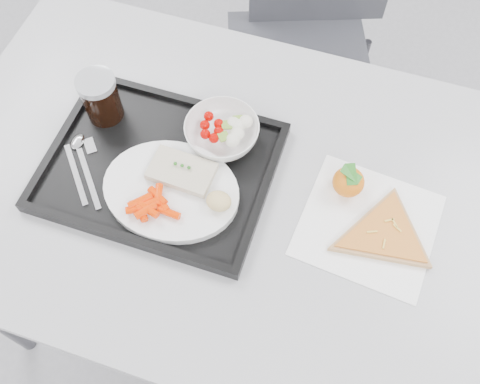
{
  "coord_description": "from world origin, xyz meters",
  "views": [
    {
      "loc": [
        0.2,
        -0.19,
        1.69
      ],
      "look_at": [
        0.04,
        0.28,
        0.77
      ],
      "focal_mm": 40.0,
      "sensor_mm": 36.0,
      "label": 1
    }
  ],
  "objects_px": {
    "chair": "(309,25)",
    "tangerine": "(348,182)",
    "table": "(224,197)",
    "pizza_slice": "(385,234)",
    "salad_bowl": "(222,132)",
    "tray": "(160,167)",
    "cola_glass": "(100,97)",
    "dinner_plate": "(171,190)"
  },
  "relations": [
    {
      "from": "tray",
      "to": "cola_glass",
      "type": "distance_m",
      "value": 0.19
    },
    {
      "from": "dinner_plate",
      "to": "tangerine",
      "type": "xyz_separation_m",
      "value": [
        0.32,
        0.12,
        0.01
      ]
    },
    {
      "from": "table",
      "to": "tray",
      "type": "xyz_separation_m",
      "value": [
        -0.13,
        -0.01,
        0.08
      ]
    },
    {
      "from": "chair",
      "to": "cola_glass",
      "type": "xyz_separation_m",
      "value": [
        -0.31,
        -0.62,
        0.28
      ]
    },
    {
      "from": "tangerine",
      "to": "cola_glass",
      "type": "bearing_deg",
      "value": 178.47
    },
    {
      "from": "chair",
      "to": "cola_glass",
      "type": "bearing_deg",
      "value": -116.37
    },
    {
      "from": "tangerine",
      "to": "pizza_slice",
      "type": "relative_size",
      "value": 0.21
    },
    {
      "from": "salad_bowl",
      "to": "cola_glass",
      "type": "xyz_separation_m",
      "value": [
        -0.26,
        -0.02,
        0.03
      ]
    },
    {
      "from": "table",
      "to": "pizza_slice",
      "type": "relative_size",
      "value": 3.77
    },
    {
      "from": "cola_glass",
      "to": "tangerine",
      "type": "height_order",
      "value": "cola_glass"
    },
    {
      "from": "salad_bowl",
      "to": "pizza_slice",
      "type": "relative_size",
      "value": 0.48
    },
    {
      "from": "cola_glass",
      "to": "table",
      "type": "bearing_deg",
      "value": -14.08
    },
    {
      "from": "table",
      "to": "chair",
      "type": "distance_m",
      "value": 0.71
    },
    {
      "from": "tray",
      "to": "salad_bowl",
      "type": "relative_size",
      "value": 2.96
    },
    {
      "from": "salad_bowl",
      "to": "pizza_slice",
      "type": "bearing_deg",
      "value": -16.16
    },
    {
      "from": "chair",
      "to": "salad_bowl",
      "type": "height_order",
      "value": "chair"
    },
    {
      "from": "tray",
      "to": "pizza_slice",
      "type": "distance_m",
      "value": 0.46
    },
    {
      "from": "chair",
      "to": "pizza_slice",
      "type": "height_order",
      "value": "chair"
    },
    {
      "from": "table",
      "to": "pizza_slice",
      "type": "bearing_deg",
      "value": -2.83
    },
    {
      "from": "pizza_slice",
      "to": "tangerine",
      "type": "bearing_deg",
      "value": 140.81
    },
    {
      "from": "table",
      "to": "cola_glass",
      "type": "bearing_deg",
      "value": 165.92
    },
    {
      "from": "tray",
      "to": "dinner_plate",
      "type": "height_order",
      "value": "dinner_plate"
    },
    {
      "from": "chair",
      "to": "salad_bowl",
      "type": "bearing_deg",
      "value": -94.9
    },
    {
      "from": "table",
      "to": "salad_bowl",
      "type": "xyz_separation_m",
      "value": [
        -0.03,
        0.09,
        0.11
      ]
    },
    {
      "from": "table",
      "to": "dinner_plate",
      "type": "height_order",
      "value": "dinner_plate"
    },
    {
      "from": "chair",
      "to": "tray",
      "type": "bearing_deg",
      "value": -102.04
    },
    {
      "from": "tray",
      "to": "salad_bowl",
      "type": "distance_m",
      "value": 0.14
    },
    {
      "from": "dinner_plate",
      "to": "pizza_slice",
      "type": "height_order",
      "value": "dinner_plate"
    },
    {
      "from": "tangerine",
      "to": "pizza_slice",
      "type": "height_order",
      "value": "tangerine"
    },
    {
      "from": "pizza_slice",
      "to": "salad_bowl",
      "type": "bearing_deg",
      "value": 163.84
    },
    {
      "from": "tray",
      "to": "tangerine",
      "type": "distance_m",
      "value": 0.38
    },
    {
      "from": "tray",
      "to": "salad_bowl",
      "type": "height_order",
      "value": "salad_bowl"
    },
    {
      "from": "table",
      "to": "tangerine",
      "type": "height_order",
      "value": "tangerine"
    },
    {
      "from": "pizza_slice",
      "to": "cola_glass",
      "type": "bearing_deg",
      "value": 171.85
    },
    {
      "from": "chair",
      "to": "pizza_slice",
      "type": "relative_size",
      "value": 2.92
    },
    {
      "from": "chair",
      "to": "tangerine",
      "type": "bearing_deg",
      "value": -71.04
    },
    {
      "from": "tray",
      "to": "table",
      "type": "bearing_deg",
      "value": 5.68
    },
    {
      "from": "table",
      "to": "tangerine",
      "type": "relative_size",
      "value": 18.21
    },
    {
      "from": "tray",
      "to": "tangerine",
      "type": "xyz_separation_m",
      "value": [
        0.37,
        0.07,
        0.03
      ]
    },
    {
      "from": "table",
      "to": "salad_bowl",
      "type": "distance_m",
      "value": 0.14
    },
    {
      "from": "chair",
      "to": "tray",
      "type": "xyz_separation_m",
      "value": [
        -0.15,
        -0.71,
        0.22
      ]
    },
    {
      "from": "dinner_plate",
      "to": "cola_glass",
      "type": "relative_size",
      "value": 2.5
    }
  ]
}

